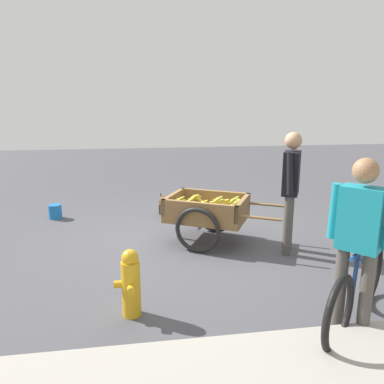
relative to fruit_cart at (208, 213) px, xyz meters
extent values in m
plane|color=#47474C|center=(0.37, -0.07, -0.44)|extent=(24.00, 24.00, 0.00)
cube|color=olive|center=(0.01, 0.00, -0.04)|extent=(1.35, 1.23, 0.10)
cube|color=olive|center=(0.47, -0.25, 0.13)|extent=(0.43, 0.73, 0.24)
cube|color=olive|center=(-0.45, 0.24, 0.13)|extent=(0.43, 0.73, 0.24)
cube|color=olive|center=(0.18, 0.32, 0.13)|extent=(1.00, 0.57, 0.24)
cube|color=olive|center=(-0.17, -0.33, 0.13)|extent=(1.00, 0.57, 0.24)
torus|color=black|center=(0.22, 0.39, -0.12)|extent=(0.59, 0.36, 0.64)
torus|color=black|center=(-0.20, -0.39, -0.12)|extent=(0.59, 0.36, 0.64)
cylinder|color=#9E9EA8|center=(0.01, 0.00, -0.12)|extent=(0.45, 0.79, 0.04)
cylinder|color=olive|center=(-0.56, 0.69, 0.11)|extent=(0.50, 0.29, 0.04)
cylinder|color=olive|center=(-0.88, 0.09, 0.11)|extent=(0.50, 0.29, 0.04)
cylinder|color=#9E9EA8|center=(0.42, -0.22, -0.26)|extent=(0.04, 0.04, 0.35)
ellipsoid|color=gold|center=(-0.45, 0.04, 0.11)|extent=(0.15, 0.16, 0.14)
ellipsoid|color=gold|center=(-0.44, 0.04, 0.12)|extent=(0.19, 0.07, 0.09)
ellipsoid|color=gold|center=(-0.42, 0.04, 0.13)|extent=(0.19, 0.10, 0.09)
ellipsoid|color=gold|center=(-0.40, 0.03, 0.14)|extent=(0.18, 0.09, 0.15)
ellipsoid|color=gold|center=(-0.18, 0.43, 0.12)|extent=(0.17, 0.13, 0.14)
ellipsoid|color=gold|center=(-0.16, 0.43, 0.13)|extent=(0.19, 0.11, 0.09)
ellipsoid|color=gold|center=(-0.14, 0.43, 0.14)|extent=(0.18, 0.13, 0.08)
ellipsoid|color=gold|center=(-0.13, 0.43, 0.15)|extent=(0.16, 0.13, 0.15)
ellipsoid|color=gold|center=(-0.47, -0.08, 0.13)|extent=(0.17, 0.13, 0.14)
ellipsoid|color=gold|center=(-0.45, -0.08, 0.14)|extent=(0.18, 0.13, 0.10)
ellipsoid|color=gold|center=(-0.44, -0.08, 0.15)|extent=(0.17, 0.15, 0.05)
ellipsoid|color=gold|center=(-0.43, -0.08, 0.16)|extent=(0.16, 0.16, 0.09)
ellipsoid|color=gold|center=(-0.41, -0.08, 0.17)|extent=(0.17, 0.08, 0.15)
ellipsoid|color=gold|center=(0.35, -0.08, 0.17)|extent=(0.18, 0.10, 0.12)
ellipsoid|color=gold|center=(0.37, -0.08, 0.18)|extent=(0.19, 0.12, 0.09)
ellipsoid|color=gold|center=(0.38, -0.08, 0.19)|extent=(0.18, 0.14, 0.08)
ellipsoid|color=gold|center=(0.40, -0.08, 0.20)|extent=(0.18, 0.11, 0.14)
ellipsoid|color=gold|center=(0.23, 0.10, 0.19)|extent=(0.16, 0.15, 0.14)
ellipsoid|color=gold|center=(0.26, 0.09, 0.20)|extent=(0.17, 0.16, 0.05)
ellipsoid|color=gold|center=(0.28, 0.09, 0.21)|extent=(0.16, 0.13, 0.15)
ellipsoid|color=gold|center=(0.07, 0.19, 0.18)|extent=(0.15, 0.15, 0.15)
ellipsoid|color=gold|center=(0.09, 0.19, 0.19)|extent=(0.19, 0.08, 0.05)
ellipsoid|color=gold|center=(0.11, 0.18, 0.20)|extent=(0.18, 0.08, 0.14)
ellipsoid|color=gold|center=(-0.22, -0.09, 0.15)|extent=(0.18, 0.12, 0.12)
ellipsoid|color=gold|center=(-0.20, -0.10, 0.16)|extent=(0.18, 0.14, 0.05)
ellipsoid|color=gold|center=(-0.17, -0.10, 0.17)|extent=(0.17, 0.10, 0.15)
ellipsoid|color=gold|center=(-0.31, -0.06, 0.13)|extent=(0.17, 0.10, 0.15)
ellipsoid|color=gold|center=(-0.28, -0.06, 0.14)|extent=(0.17, 0.15, 0.05)
ellipsoid|color=gold|center=(-0.26, -0.07, 0.15)|extent=(0.16, 0.16, 0.13)
ellipsoid|color=gold|center=(-0.23, -0.09, 0.12)|extent=(0.14, 0.16, 0.14)
ellipsoid|color=gold|center=(-0.20, -0.10, 0.13)|extent=(0.18, 0.13, 0.05)
ellipsoid|color=gold|center=(-0.18, -0.10, 0.14)|extent=(0.16, 0.16, 0.13)
ellipsoid|color=gold|center=(-0.18, -0.19, 0.09)|extent=(0.17, 0.07, 0.15)
ellipsoid|color=gold|center=(-0.16, -0.20, 0.10)|extent=(0.19, 0.10, 0.05)
ellipsoid|color=gold|center=(-0.13, -0.21, 0.11)|extent=(0.16, 0.13, 0.15)
ellipsoid|color=gold|center=(0.24, -0.18, 0.06)|extent=(0.17, 0.11, 0.15)
ellipsoid|color=gold|center=(0.26, -0.19, 0.07)|extent=(0.17, 0.16, 0.05)
ellipsoid|color=gold|center=(0.28, -0.19, 0.08)|extent=(0.16, 0.15, 0.14)
ellipsoid|color=gold|center=(0.12, -0.13, 0.18)|extent=(0.17, 0.10, 0.15)
ellipsoid|color=gold|center=(0.14, -0.13, 0.19)|extent=(0.17, 0.16, 0.08)
ellipsoid|color=gold|center=(0.16, -0.13, 0.20)|extent=(0.19, 0.08, 0.08)
ellipsoid|color=gold|center=(0.17, -0.13, 0.21)|extent=(0.16, 0.15, 0.13)
cylinder|color=#4C4742|center=(-0.95, 0.64, -0.03)|extent=(0.11, 0.11, 0.81)
cylinder|color=#4C4742|center=(-1.06, 0.45, -0.03)|extent=(0.11, 0.11, 0.81)
cube|color=black|center=(-1.00, 0.54, 0.66)|extent=(0.34, 0.39, 0.57)
sphere|color=tan|center=(-1.00, 0.54, 1.09)|extent=(0.22, 0.22, 0.22)
cylinder|color=black|center=(-0.90, 0.74, 0.69)|extent=(0.08, 0.15, 0.52)
cylinder|color=black|center=(-1.11, 0.35, 0.69)|extent=(0.08, 0.08, 0.52)
torus|color=black|center=(-1.32, 1.93, -0.11)|extent=(0.53, 0.49, 0.66)
torus|color=black|center=(-0.57, 2.60, -0.11)|extent=(0.53, 0.49, 0.66)
cylinder|color=#234C93|center=(-0.94, 2.27, 0.29)|extent=(0.47, 0.43, 0.04)
cylinder|color=#234C93|center=(-0.86, 2.35, 0.12)|extent=(0.10, 0.10, 0.45)
cylinder|color=#234C93|center=(-1.08, 2.14, 0.07)|extent=(0.42, 0.38, 0.43)
ellipsoid|color=black|center=(-0.84, 2.36, 0.38)|extent=(0.20, 0.08, 0.06)
cylinder|color=#234C93|center=(-1.28, 1.96, 0.39)|extent=(0.33, 0.36, 0.03)
cylinder|color=#4C4742|center=(-0.76, 2.28, -0.05)|extent=(0.11, 0.11, 0.77)
cylinder|color=#4C4742|center=(-0.91, 2.45, -0.05)|extent=(0.11, 0.11, 0.77)
cube|color=teal|center=(-0.83, 2.37, 0.61)|extent=(0.38, 0.39, 0.55)
sphere|color=#9E704C|center=(-0.83, 2.37, 1.02)|extent=(0.21, 0.21, 0.21)
cylinder|color=teal|center=(-0.69, 2.20, 0.64)|extent=(0.08, 0.10, 0.50)
ellipsoid|color=#4C3823|center=(0.53, -1.38, -0.17)|extent=(0.24, 0.46, 0.18)
sphere|color=#4C3823|center=(0.49, -1.12, -0.11)|extent=(0.14, 0.14, 0.14)
cylinder|color=#4C3823|center=(0.57, -1.66, -0.13)|extent=(0.04, 0.11, 0.12)
cylinder|color=#4C3823|center=(0.46, -1.26, -0.35)|extent=(0.04, 0.04, 0.18)
cylinder|color=#4C3823|center=(0.56, -1.24, -0.35)|extent=(0.04, 0.04, 0.18)
cylinder|color=#4C3823|center=(0.50, -1.52, -0.35)|extent=(0.04, 0.04, 0.18)
cylinder|color=#4C3823|center=(0.60, -1.51, -0.35)|extent=(0.04, 0.04, 0.18)
cylinder|color=gold|center=(1.09, 1.82, -0.16)|extent=(0.18, 0.18, 0.55)
sphere|color=gold|center=(1.09, 1.82, 0.15)|extent=(0.16, 0.16, 0.16)
cylinder|color=gold|center=(1.20, 1.82, -0.11)|extent=(0.10, 0.07, 0.07)
cylinder|color=gold|center=(1.09, 1.93, -0.11)|extent=(0.07, 0.10, 0.07)
cylinder|color=#1966B2|center=(2.45, -1.53, -0.31)|extent=(0.22, 0.22, 0.25)
camera|label=1|loc=(1.01, 5.10, 1.55)|focal=34.91mm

